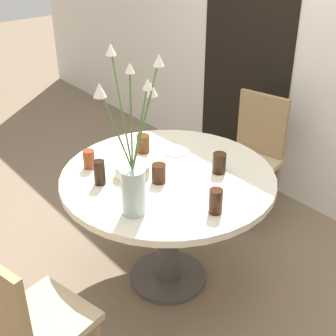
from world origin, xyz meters
TOP-DOWN VIEW (x-y plane):
  - ground_plane at (0.00, 0.00)m, footprint 16.00×16.00m
  - wall_back at (0.00, 1.39)m, footprint 8.00×0.05m
  - doorway_panel at (-0.69, 1.36)m, footprint 0.90×0.01m
  - dining_table at (0.00, 0.00)m, footprint 1.19×1.19m
  - chair_right_flank at (-0.22, 0.99)m, footprint 0.48×0.48m
  - chair_near_front at (0.23, -0.99)m, footprint 0.48×0.48m
  - birthday_cake at (-0.11, -0.16)m, footprint 0.19×0.19m
  - flower_vase at (0.18, -0.36)m, footprint 0.23×0.29m
  - side_plate at (-0.18, 0.21)m, footprint 0.16×0.16m
  - drink_glass_0 at (0.03, -0.09)m, footprint 0.08×0.08m
  - drink_glass_1 at (0.43, -0.06)m, footprint 0.07×0.07m
  - drink_glass_2 at (0.16, 0.23)m, footprint 0.08×0.08m
  - drink_glass_3 at (-0.34, -0.29)m, footprint 0.07×0.07m
  - drink_glass_4 at (-0.15, -0.34)m, footprint 0.06×0.06m
  - drink_glass_5 at (-0.31, 0.06)m, footprint 0.08×0.08m

SIDE VIEW (x-z plane):
  - ground_plane at x=0.00m, z-range 0.00..0.00m
  - chair_right_flank at x=-0.22m, z-range 0.05..0.95m
  - chair_near_front at x=0.23m, z-range 0.05..0.95m
  - dining_table at x=0.00m, z-range 0.23..0.99m
  - side_plate at x=-0.18m, z-range 0.76..0.77m
  - birthday_cake at x=-0.11m, z-range 0.73..0.85m
  - drink_glass_0 at x=0.03m, z-range 0.76..0.86m
  - drink_glass_3 at x=-0.34m, z-range 0.76..0.86m
  - drink_glass_5 at x=-0.31m, z-range 0.76..0.86m
  - drink_glass_2 at x=0.16m, z-range 0.76..0.87m
  - drink_glass_1 at x=0.43m, z-range 0.76..0.88m
  - drink_glass_4 at x=-0.15m, z-range 0.76..0.89m
  - flower_vase at x=0.18m, z-range 0.59..1.39m
  - doorway_panel at x=-0.69m, z-range 0.00..2.05m
  - wall_back at x=0.00m, z-range 0.00..2.60m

